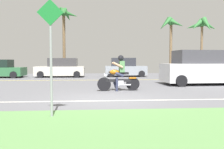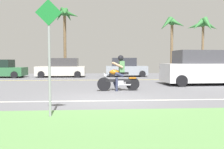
{
  "view_description": "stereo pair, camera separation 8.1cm",
  "coord_description": "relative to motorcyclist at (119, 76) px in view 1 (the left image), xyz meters",
  "views": [
    {
      "loc": [
        -0.52,
        -8.65,
        1.41
      ],
      "look_at": [
        0.4,
        3.1,
        0.73
      ],
      "focal_mm": 37.72,
      "sensor_mm": 36.0,
      "label": 1
    },
    {
      "loc": [
        -0.44,
        -8.65,
        1.41
      ],
      "look_at": [
        0.4,
        3.1,
        0.73
      ],
      "focal_mm": 37.72,
      "sensor_mm": 36.0,
      "label": 2
    }
  ],
  "objects": [
    {
      "name": "ground",
      "position": [
        -0.67,
        0.66,
        -0.73
      ],
      "size": [
        56.0,
        30.0,
        0.04
      ],
      "primitive_type": "cube",
      "color": "slate"
    },
    {
      "name": "grass_median",
      "position": [
        -0.67,
        -6.44,
        -0.68
      ],
      "size": [
        56.0,
        3.8,
        0.06
      ],
      "primitive_type": "cube",
      "color": "#5B8C4C",
      "rests_on": "ground"
    },
    {
      "name": "lane_line_near",
      "position": [
        -0.67,
        -2.75,
        -0.71
      ],
      "size": [
        50.4,
        0.12,
        0.01
      ],
      "primitive_type": "cube",
      "color": "silver",
      "rests_on": "ground"
    },
    {
      "name": "lane_line_far",
      "position": [
        -0.67,
        6.31,
        -0.71
      ],
      "size": [
        50.4,
        0.12,
        0.01
      ],
      "primitive_type": "cube",
      "color": "yellow",
      "rests_on": "ground"
    },
    {
      "name": "motorcyclist",
      "position": [
        0.0,
        0.0,
        0.0
      ],
      "size": [
        2.01,
        0.66,
        1.68
      ],
      "color": "black",
      "rests_on": "ground"
    },
    {
      "name": "suv_nearby",
      "position": [
        5.24,
        2.5,
        0.27
      ],
      "size": [
        4.83,
        2.28,
        2.02
      ],
      "color": "silver",
      "rests_on": "ground"
    },
    {
      "name": "parked_car_1",
      "position": [
        -4.02,
        9.84,
        0.06
      ],
      "size": [
        4.21,
        2.06,
        1.65
      ],
      "color": "beige",
      "rests_on": "ground"
    },
    {
      "name": "parked_car_2",
      "position": [
        1.63,
        10.17,
        0.07
      ],
      "size": [
        3.75,
        2.11,
        1.68
      ],
      "color": "#8C939E",
      "rests_on": "ground"
    },
    {
      "name": "parked_car_3",
      "position": [
        7.47,
        9.74,
        0.06
      ],
      "size": [
        4.51,
        2.06,
        1.65
      ],
      "color": "beige",
      "rests_on": "ground"
    },
    {
      "name": "palm_tree_0",
      "position": [
        9.92,
        12.58,
        4.13
      ],
      "size": [
        3.19,
        3.15,
        5.85
      ],
      "color": "brown",
      "rests_on": "ground"
    },
    {
      "name": "palm_tree_1",
      "position": [
        -4.18,
        13.3,
        4.93
      ],
      "size": [
        2.87,
        2.87,
        6.86
      ],
      "color": "brown",
      "rests_on": "ground"
    },
    {
      "name": "palm_tree_2",
      "position": [
        6.91,
        13.35,
        4.25
      ],
      "size": [
        2.88,
        2.96,
        6.05
      ],
      "color": "brown",
      "rests_on": "ground"
    },
    {
      "name": "street_sign",
      "position": [
        -2.21,
        -5.25,
        1.02
      ],
      "size": [
        0.62,
        0.06,
        2.87
      ],
      "color": "gray",
      "rests_on": "ground"
    }
  ]
}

